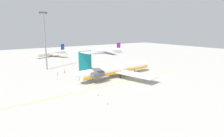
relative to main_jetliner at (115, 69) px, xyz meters
The scene contains 12 objects.
ground 10.22m from the main_jetliner, 46.25° to the right, with size 318.91×318.91×0.00m, color #B7B5AD.
main_jetliner is the anchor object (origin of this frame).
airliner_far_left 78.96m from the main_jetliner, 92.88° to the left, with size 27.87×28.13×8.77m.
airliner_mid_left 82.89m from the main_jetliner, 60.13° to the left, with size 29.59×29.34×8.84m.
ground_crew_near_nose 25.36m from the main_jetliner, 127.95° to the left, with size 0.29×0.41×1.83m.
ground_crew_near_tail 27.21m from the main_jetliner, 45.19° to the left, with size 0.28×0.40×1.74m.
ground_crew_portside 26.23m from the main_jetliner, 139.62° to the left, with size 0.27×0.39×1.71m.
safety_cone_nose 31.21m from the main_jetliner, 129.39° to the right, with size 0.40×0.40×0.55m, color #EA590F.
safety_cone_wingtip 24.64m from the main_jetliner, 155.48° to the left, with size 0.40×0.40×0.55m, color #EA590F.
safety_cone_tail 24.65m from the main_jetliner, 138.05° to the right, with size 0.40×0.40×0.55m, color #EA590F.
taxiway_centreline 9.12m from the main_jetliner, 81.74° to the right, with size 103.65×0.36×0.01m, color gold.
light_mast 40.67m from the main_jetliner, 121.01° to the left, with size 4.00×0.70×29.00m.
Camera 1 is at (-53.73, -59.03, 20.70)m, focal length 30.49 mm.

